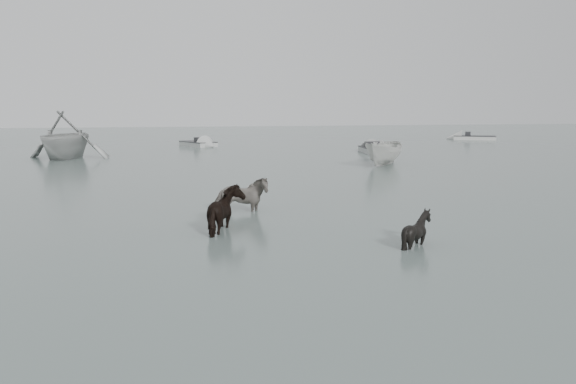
# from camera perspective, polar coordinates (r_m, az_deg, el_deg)

# --- Properties ---
(ground) EXTENTS (140.00, 140.00, 0.00)m
(ground) POSITION_cam_1_polar(r_m,az_deg,el_deg) (14.83, -0.02, -4.29)
(ground) COLOR #4B5953
(ground) RESTS_ON ground
(pony_pinto) EXTENTS (1.90, 1.14, 1.50)m
(pony_pinto) POSITION_cam_1_polar(r_m,az_deg,el_deg) (17.78, -4.81, 0.36)
(pony_pinto) COLOR black
(pony_pinto) RESTS_ON ground
(pony_dark) EXTENTS (1.45, 1.64, 1.52)m
(pony_dark) POSITION_cam_1_polar(r_m,az_deg,el_deg) (15.20, -6.16, -1.11)
(pony_dark) COLOR black
(pony_dark) RESTS_ON ground
(pony_black) EXTENTS (1.11, 1.00, 1.18)m
(pony_black) POSITION_cam_1_polar(r_m,az_deg,el_deg) (13.92, 12.98, -2.92)
(pony_black) COLOR black
(pony_black) RESTS_ON ground
(rowboat_trail) EXTENTS (6.36, 6.94, 3.10)m
(rowboat_trail) POSITION_cam_1_polar(r_m,az_deg,el_deg) (37.66, -21.69, 5.54)
(rowboat_trail) COLOR #A5A7A4
(rowboat_trail) RESTS_ON ground
(boat_small) EXTENTS (3.63, 3.97, 1.51)m
(boat_small) POSITION_cam_1_polar(r_m,az_deg,el_deg) (31.61, 9.76, 4.06)
(boat_small) COLOR beige
(boat_small) RESTS_ON ground
(skiff_port) EXTENTS (2.02, 5.05, 0.75)m
(skiff_port) POSITION_cam_1_polar(r_m,az_deg,el_deg) (39.59, 8.84, 4.50)
(skiff_port) COLOR #A4A7A4
(skiff_port) RESTS_ON ground
(skiff_mid) EXTENTS (3.65, 4.84, 0.75)m
(skiff_mid) POSITION_cam_1_polar(r_m,az_deg,el_deg) (45.76, -9.13, 5.09)
(skiff_mid) COLOR #A8AAA8
(skiff_mid) RESTS_ON ground
(skiff_star) EXTENTS (5.36, 3.90, 0.75)m
(skiff_star) POSITION_cam_1_polar(r_m,az_deg,el_deg) (56.01, 18.44, 5.44)
(skiff_star) COLOR beige
(skiff_star) RESTS_ON ground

